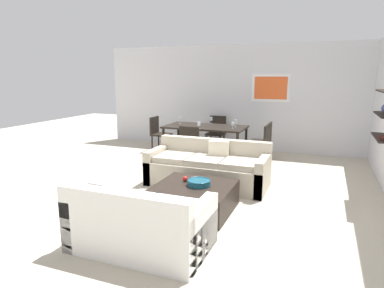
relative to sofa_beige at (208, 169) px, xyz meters
name	(u,v)px	position (x,y,z in m)	size (l,w,h in m)	color
ground_plane	(195,189)	(-0.12, -0.34, -0.29)	(18.00, 18.00, 0.00)	#BCB29E
back_wall_unit	(256,98)	(0.18, 3.19, 1.06)	(8.40, 0.09, 2.70)	silver
sofa_beige	(208,169)	(0.00, 0.00, 0.00)	(2.11, 0.90, 0.78)	#B2A893
loveseat_white	(140,224)	(0.02, -2.45, 0.00)	(1.52, 0.90, 0.78)	white
coffee_table	(194,198)	(0.19, -1.20, -0.10)	(1.09, 1.05, 0.38)	black
decorative_bowl	(199,182)	(0.26, -1.18, 0.13)	(0.34, 0.34, 0.09)	navy
apple_on_coffee_table	(185,179)	(0.00, -1.07, 0.13)	(0.08, 0.08, 0.08)	red
dining_table	(205,129)	(-0.74, 1.94, 0.39)	(1.90, 0.99, 0.75)	black
dining_chair_right_far	(264,139)	(0.62, 2.17, 0.21)	(0.44, 0.44, 0.88)	black
dining_chair_left_far	(158,131)	(-2.09, 2.17, 0.21)	(0.44, 0.44, 0.88)	black
dining_chair_foot	(191,143)	(-0.74, 1.04, 0.21)	(0.44, 0.44, 0.88)	black
dining_chair_right_near	(261,142)	(0.62, 1.72, 0.21)	(0.44, 0.44, 0.88)	black
dining_chair_head	(216,131)	(-0.74, 2.85, 0.21)	(0.44, 0.44, 0.88)	black
wine_glass_foot	(199,124)	(-0.74, 1.51, 0.57)	(0.06, 0.06, 0.16)	silver
wine_glass_left_far	(180,119)	(-1.44, 2.07, 0.58)	(0.08, 0.08, 0.17)	silver
wine_glass_right_far	(235,122)	(-0.04, 2.07, 0.58)	(0.07, 0.07, 0.17)	silver
wine_glass_head	(211,119)	(-0.74, 2.38, 0.57)	(0.07, 0.07, 0.17)	silver
wine_glass_right_near	(233,124)	(-0.04, 1.82, 0.56)	(0.07, 0.07, 0.14)	silver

